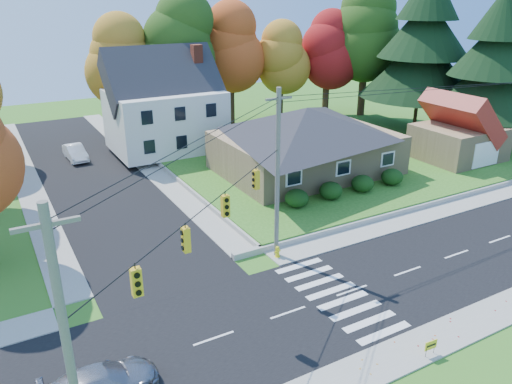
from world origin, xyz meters
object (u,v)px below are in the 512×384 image
fire_hydrant (277,252)px  silver_sedan (101,383)px  white_car (75,153)px  ranch_house (306,139)px

fire_hydrant → silver_sedan: bearing=-152.8°
silver_sedan → white_car: white_car is taller
ranch_house → fire_hydrant: size_ratio=19.18×
white_car → fire_hydrant: (6.69, -25.21, -0.36)m
ranch_house → white_car: bearing=139.0°
ranch_house → white_car: ranch_house is taller
ranch_house → fire_hydrant: (-9.57, -11.06, -2.90)m
white_car → silver_sedan: bearing=-101.9°
white_car → fire_hydrant: size_ratio=5.59×
ranch_house → silver_sedan: 27.35m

